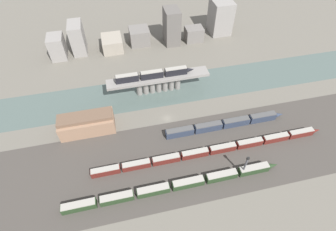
{
  "coord_description": "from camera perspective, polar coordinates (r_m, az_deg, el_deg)",
  "views": [
    {
      "loc": [
        -18.74,
        -83.34,
        94.88
      ],
      "look_at": [
        0.0,
        -1.78,
        3.84
      ],
      "focal_mm": 28.0,
      "sensor_mm": 36.0,
      "label": 1
    }
  ],
  "objects": [
    {
      "name": "ground_plane",
      "position": [
        127.67,
        -0.18,
        -0.59
      ],
      "size": [
        400.0,
        400.0,
        0.0
      ],
      "primitive_type": "plane",
      "color": "#666056"
    },
    {
      "name": "railbed_yard",
      "position": [
        113.47,
        2.55,
        -9.41
      ],
      "size": [
        280.0,
        42.0,
        0.01
      ],
      "primitive_type": "cube",
      "color": "#423D38",
      "rests_on": "ground"
    },
    {
      "name": "river_water",
      "position": [
        141.87,
        -2.02,
        5.4
      ],
      "size": [
        320.0,
        24.14,
        0.01
      ],
      "primitive_type": "cube",
      "color": "#4C5B56",
      "rests_on": "ground"
    },
    {
      "name": "bridge",
      "position": [
        137.54,
        -2.09,
        7.44
      ],
      "size": [
        53.04,
        7.29,
        9.6
      ],
      "color": "gray",
      "rests_on": "ground"
    },
    {
      "name": "train_on_bridge",
      "position": [
        134.12,
        -3.03,
        8.94
      ],
      "size": [
        40.68,
        2.7,
        4.05
      ],
      "color": "black",
      "rests_on": "bridge"
    },
    {
      "name": "train_yard_near",
      "position": [
        105.15,
        1.58,
        -15.03
      ],
      "size": [
        86.55,
        2.98,
        3.45
      ],
      "color": "#23381E",
      "rests_on": "ground"
    },
    {
      "name": "train_yard_mid",
      "position": [
        115.33,
        9.55,
        -7.5
      ],
      "size": [
        103.97,
        2.6,
        3.42
      ],
      "color": "#5B1E19",
      "rests_on": "ground"
    },
    {
      "name": "train_yard_far",
      "position": [
        125.56,
        12.35,
        -1.82
      ],
      "size": [
        58.57,
        3.06,
        3.96
      ],
      "color": "#2D384C",
      "rests_on": "ground"
    },
    {
      "name": "warehouse_building",
      "position": [
        125.11,
        -17.26,
        -1.63
      ],
      "size": [
        24.66,
        10.37,
        9.57
      ],
      "color": "#937056",
      "rests_on": "ground"
    },
    {
      "name": "signal_tower",
      "position": [
        108.64,
        16.44,
        -10.44
      ],
      "size": [
        1.0,
        0.72,
        11.87
      ],
      "color": "#4C4C51",
      "rests_on": "ground"
    },
    {
      "name": "city_block_far_left",
      "position": [
        175.82,
        -22.96,
        13.59
      ],
      "size": [
        8.98,
        11.96,
        13.99
      ],
      "primitive_type": "cube",
      "color": "gray",
      "rests_on": "ground"
    },
    {
      "name": "city_block_left",
      "position": [
        175.68,
        -19.1,
        15.65
      ],
      "size": [
        8.01,
        14.49,
        18.57
      ],
      "primitive_type": "cube",
      "color": "gray",
      "rests_on": "ground"
    },
    {
      "name": "city_block_center",
      "position": [
        175.0,
        -12.03,
        15.1
      ],
      "size": [
        12.3,
        15.08,
        8.18
      ],
      "primitive_type": "cube",
      "color": "gray",
      "rests_on": "ground"
    },
    {
      "name": "city_block_right",
      "position": [
        177.88,
        -6.26,
        16.8
      ],
      "size": [
        12.27,
        12.01,
        10.13
      ],
      "primitive_type": "cube",
      "color": "slate",
      "rests_on": "ground"
    },
    {
      "name": "city_block_far_right",
      "position": [
        174.93,
        0.82,
        18.81
      ],
      "size": [
        9.2,
        12.92,
        22.32
      ],
      "primitive_type": "cube",
      "color": "#605B56",
      "rests_on": "ground"
    },
    {
      "name": "city_block_tall",
      "position": [
        181.06,
        5.65,
        17.24
      ],
      "size": [
        11.38,
        8.95,
        9.01
      ],
      "primitive_type": "cube",
      "color": "slate",
      "rests_on": "ground"
    },
    {
      "name": "city_block_low",
      "position": [
        190.13,
        11.34,
        20.3
      ],
      "size": [
        13.16,
        15.04,
        21.64
      ],
      "primitive_type": "cube",
      "color": "gray",
      "rests_on": "ground"
    }
  ]
}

